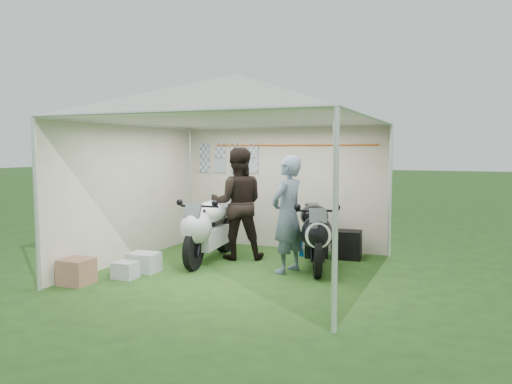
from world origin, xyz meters
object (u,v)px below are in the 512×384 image
person_blue_jacket (288,214)px  crate_2 (125,270)px  crate_0 (144,262)px  crate_1 (77,272)px  canopy_tent (239,103)px  person_dark_jacket (238,203)px  motorcycle_black (315,232)px  paddock_stand (311,246)px  equipment_box (347,245)px  motorcycle_white (208,227)px

person_blue_jacket → crate_2: person_blue_jacket is taller
crate_2 → crate_0: bearing=87.0°
crate_1 → crate_2: (0.42, 0.52, -0.06)m
crate_0 → crate_2: (-0.02, -0.43, -0.03)m
canopy_tent → person_dark_jacket: bearing=116.3°
motorcycle_black → canopy_tent: bearing=-169.7°
paddock_stand → person_dark_jacket: person_dark_jacket is taller
motorcycle_black → crate_1: size_ratio=5.03×
paddock_stand → person_dark_jacket: size_ratio=0.22×
paddock_stand → person_blue_jacket: person_blue_jacket is taller
paddock_stand → crate_0: paddock_stand is taller
equipment_box → person_blue_jacket: bearing=-116.0°
crate_0 → crate_2: size_ratio=1.34×
crate_1 → person_blue_jacket: bearing=35.7°
crate_1 → person_dark_jacket: bearing=59.8°
crate_1 → equipment_box: bearing=44.7°
motorcycle_black → crate_0: motorcycle_black is taller
person_dark_jacket → person_blue_jacket: person_dark_jacket is taller
canopy_tent → crate_2: size_ratio=17.16×
canopy_tent → person_dark_jacket: (-0.37, 0.76, -1.62)m
equipment_box → canopy_tent: bearing=-132.9°
crate_0 → crate_1: 1.05m
motorcycle_white → paddock_stand: motorcycle_white is taller
motorcycle_black → equipment_box: size_ratio=4.14×
person_dark_jacket → canopy_tent: bearing=91.4°
person_blue_jacket → crate_0: 2.32m
person_blue_jacket → crate_0: person_blue_jacket is taller
canopy_tent → crate_2: (-1.32, -1.08, -2.45)m
crate_1 → motorcycle_black: bearing=38.4°
motorcycle_black → paddock_stand: size_ratio=4.79×
canopy_tent → crate_2: canopy_tent is taller
crate_0 → person_blue_jacket: bearing=22.3°
motorcycle_black → paddock_stand: bearing=90.0°
paddock_stand → crate_1: bearing=-128.6°
canopy_tent → crate_0: size_ratio=12.79×
person_blue_jacket → canopy_tent: bearing=-59.8°
person_dark_jacket → person_blue_jacket: bearing=127.3°
equipment_box → crate_2: 3.71m
paddock_stand → crate_1: size_ratio=1.05×
motorcycle_white → motorcycle_black: 1.78m
person_blue_jacket → equipment_box: person_blue_jacket is taller
crate_0 → crate_1: (-0.45, -0.95, 0.03)m
person_dark_jacket → crate_0: size_ratio=4.31×
motorcycle_white → paddock_stand: bearing=31.3°
person_dark_jacket → person_blue_jacket: (1.11, -0.58, -0.06)m
person_dark_jacket → crate_0: person_dark_jacket is taller
motorcycle_black → crate_2: bearing=-164.2°
crate_1 → paddock_stand: bearing=51.4°
canopy_tent → person_dark_jacket: canopy_tent is taller
canopy_tent → equipment_box: canopy_tent is taller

